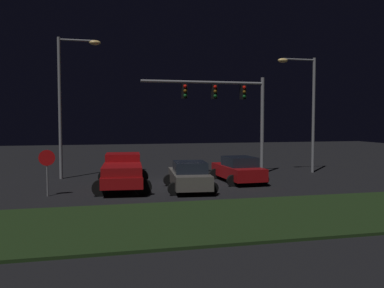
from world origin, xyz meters
TOP-DOWN VIEW (x-y plane):
  - ground_plane at (0.00, 0.00)m, footprint 80.00×80.00m
  - grass_median at (0.00, -8.68)m, footprint 27.64×6.37m
  - pickup_truck at (-3.46, -0.89)m, footprint 3.20×5.56m
  - car_sedan at (3.32, -0.12)m, footprint 2.59×4.47m
  - car_sedan_far at (-0.13, -2.20)m, footprint 2.77×4.56m
  - traffic_signal_gantry at (3.74, 3.08)m, footprint 8.32×0.56m
  - street_lamp_left at (-6.43, 3.77)m, footprint 2.61×0.44m
  - street_lamp_right at (9.32, 2.91)m, footprint 2.81×0.44m
  - stop_sign at (-7.13, -2.30)m, footprint 0.76×0.08m

SIDE VIEW (x-z plane):
  - ground_plane at x=0.00m, z-range 0.00..0.00m
  - grass_median at x=0.00m, z-range 0.00..0.10m
  - car_sedan at x=3.32m, z-range -0.02..1.49m
  - car_sedan_far at x=-0.13m, z-range -0.02..1.49m
  - pickup_truck at x=-3.46m, z-range 0.10..1.90m
  - stop_sign at x=-7.13m, z-range 0.45..2.68m
  - traffic_signal_gantry at x=3.74m, z-range 1.65..8.15m
  - street_lamp_right at x=9.32m, z-range 1.07..8.98m
  - street_lamp_left at x=-6.43m, z-range 1.08..9.79m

